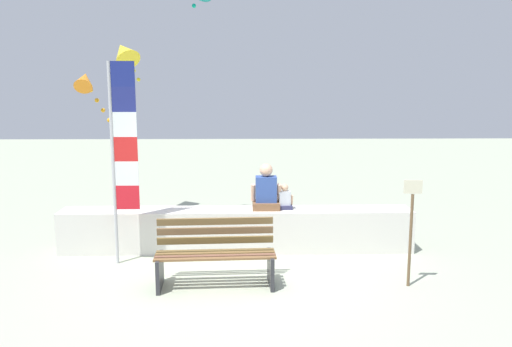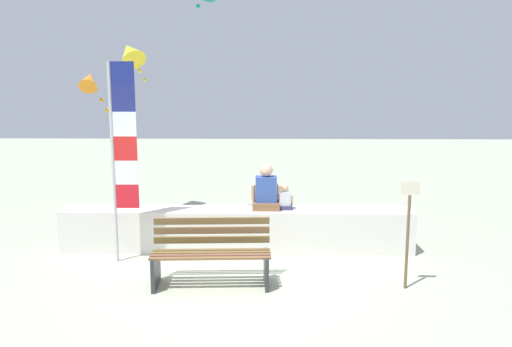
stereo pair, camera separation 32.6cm
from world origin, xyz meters
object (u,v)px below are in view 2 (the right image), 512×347
(person_adult, at_px, (266,191))
(person_child, at_px, (285,199))
(flag_banner, at_px, (120,147))
(kite_orange, at_px, (90,81))
(park_bench, at_px, (211,255))
(kite_yellow, at_px, (130,53))
(sign_post, at_px, (408,227))

(person_adult, bearing_deg, person_child, 0.08)
(flag_banner, bearing_deg, kite_orange, 120.12)
(person_child, bearing_deg, person_adult, -179.92)
(person_adult, xyz_separation_m, flag_banner, (-2.19, -0.64, 0.80))
(park_bench, bearing_deg, kite_orange, 133.04)
(person_child, relative_size, flag_banner, 0.14)
(flag_banner, bearing_deg, park_bench, -31.45)
(park_bench, height_order, flag_banner, flag_banner)
(kite_orange, xyz_separation_m, kite_yellow, (0.41, 1.31, 0.59))
(kite_yellow, bearing_deg, flag_banner, -78.84)
(kite_orange, bearing_deg, flag_banner, -59.88)
(park_bench, bearing_deg, kite_yellow, 117.46)
(park_bench, bearing_deg, flag_banner, 148.55)
(park_bench, bearing_deg, sign_post, -2.40)
(person_adult, height_order, kite_yellow, kite_yellow)
(park_bench, height_order, kite_orange, kite_orange)
(flag_banner, bearing_deg, person_child, 14.25)
(park_bench, xyz_separation_m, flag_banner, (-1.44, 0.88, 1.37))
(person_adult, relative_size, sign_post, 0.52)
(flag_banner, height_order, kite_orange, flag_banner)
(person_adult, xyz_separation_m, kite_yellow, (-2.80, 2.42, 2.39))
(person_child, height_order, sign_post, sign_post)
(person_adult, bearing_deg, park_bench, -116.29)
(person_child, height_order, kite_yellow, kite_yellow)
(sign_post, bearing_deg, kite_orange, 151.68)
(person_child, height_order, flag_banner, flag_banner)
(kite_orange, height_order, kite_yellow, kite_yellow)
(park_bench, relative_size, person_adult, 2.17)
(kite_yellow, relative_size, sign_post, 0.63)
(person_adult, height_order, flag_banner, flag_banner)
(sign_post, bearing_deg, kite_yellow, 139.12)
(flag_banner, xyz_separation_m, kite_orange, (-1.02, 1.75, 1.00))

